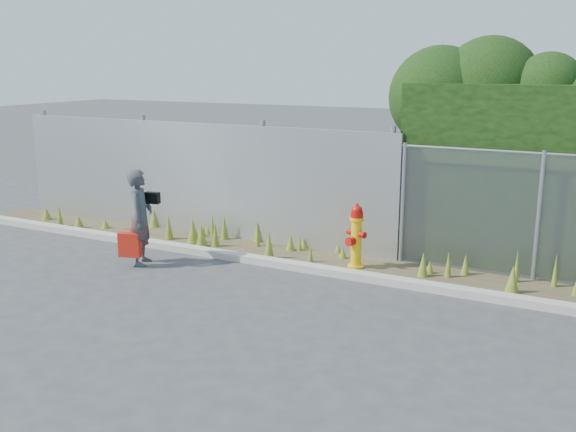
# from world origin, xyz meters

# --- Properties ---
(ground) EXTENTS (80.00, 80.00, 0.00)m
(ground) POSITION_xyz_m (0.00, 0.00, 0.00)
(ground) COLOR #3C3C3F
(ground) RESTS_ON ground
(curb) EXTENTS (16.00, 0.22, 0.12)m
(curb) POSITION_xyz_m (0.00, 1.80, 0.06)
(curb) COLOR #ADA69C
(curb) RESTS_ON ground
(weed_strip) EXTENTS (16.00, 1.30, 0.54)m
(weed_strip) POSITION_xyz_m (-0.14, 2.49, 0.13)
(weed_strip) COLOR #493E29
(weed_strip) RESTS_ON ground
(corrugated_fence) EXTENTS (8.50, 0.21, 2.30)m
(corrugated_fence) POSITION_xyz_m (-3.25, 3.01, 1.10)
(corrugated_fence) COLOR #ADB0B4
(corrugated_fence) RESTS_ON ground
(fire_hydrant) EXTENTS (0.37, 0.33, 1.10)m
(fire_hydrant) POSITION_xyz_m (0.50, 2.30, 0.54)
(fire_hydrant) COLOR yellow
(fire_hydrant) RESTS_ON ground
(woman) EXTENTS (0.59, 0.70, 1.63)m
(woman) POSITION_xyz_m (-2.81, 0.89, 0.81)
(woman) COLOR #106566
(woman) RESTS_ON ground
(red_tote_bag) EXTENTS (0.37, 0.14, 0.48)m
(red_tote_bag) POSITION_xyz_m (-2.87, 0.65, 0.39)
(red_tote_bag) COLOR #9F2B09
(black_shoulder_bag) EXTENTS (0.25, 0.11, 0.19)m
(black_shoulder_bag) POSITION_xyz_m (-2.72, 1.12, 1.11)
(black_shoulder_bag) COLOR black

